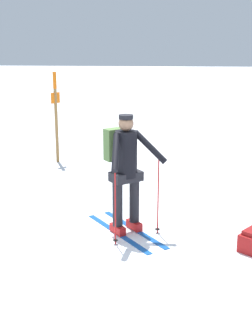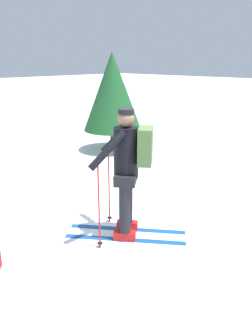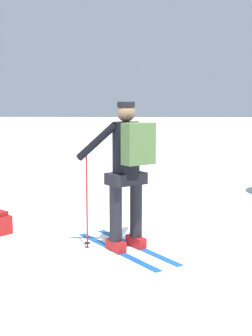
{
  "view_description": "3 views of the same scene",
  "coord_description": "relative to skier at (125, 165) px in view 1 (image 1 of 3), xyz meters",
  "views": [
    {
      "loc": [
        -6.11,
        -0.92,
        2.85
      ],
      "look_at": [
        0.41,
        -0.45,
        1.0
      ],
      "focal_mm": 50.0,
      "sensor_mm": 36.0,
      "label": 1
    },
    {
      "loc": [
        3.26,
        -3.41,
        2.36
      ],
      "look_at": [
        0.41,
        -0.45,
        1.0
      ],
      "focal_mm": 35.0,
      "sensor_mm": 36.0,
      "label": 2
    },
    {
      "loc": [
        5.89,
        -0.21,
        1.81
      ],
      "look_at": [
        0.41,
        -0.45,
        1.0
      ],
      "focal_mm": 50.0,
      "sensor_mm": 36.0,
      "label": 3
    }
  ],
  "objects": [
    {
      "name": "ground_plane",
      "position": [
        -0.43,
        0.43,
        -1.03
      ],
      "size": [
        80.0,
        80.0,
        0.0
      ],
      "primitive_type": "plane",
      "color": "white"
    },
    {
      "name": "trail_marker",
      "position": [
        3.9,
        1.87,
        0.2
      ],
      "size": [
        0.2,
        0.17,
        2.08
      ],
      "color": "olive",
      "rests_on": "ground_plane"
    },
    {
      "name": "skier",
      "position": [
        0.0,
        0.0,
        0.0
      ],
      "size": [
        1.57,
        1.31,
        1.78
      ],
      "color": "#144C9E",
      "rests_on": "ground_plane"
    }
  ]
}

